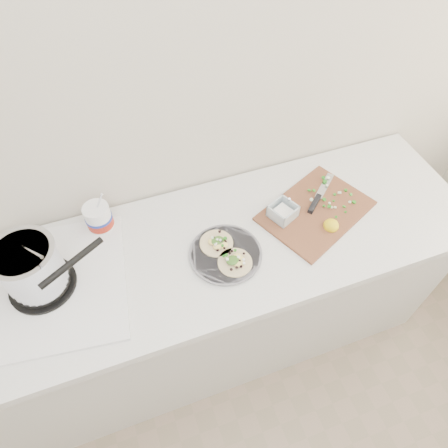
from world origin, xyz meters
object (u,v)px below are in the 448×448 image
object	(u,v)px
stove	(36,274)
taco_plate	(226,253)
tub	(99,217)
cutboard	(313,208)

from	to	relation	value
stove	taco_plate	size ratio (longest dim) A/B	2.29
taco_plate	tub	distance (m)	0.51
tub	stove	bearing A→B (deg)	-140.10
stove	tub	bearing A→B (deg)	47.21
stove	tub	size ratio (longest dim) A/B	2.76
tub	cutboard	bearing A→B (deg)	-14.03
tub	cutboard	size ratio (longest dim) A/B	0.44
taco_plate	tub	bearing A→B (deg)	145.09
stove	cutboard	bearing A→B (deg)	6.97
tub	cutboard	world-z (taller)	tub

